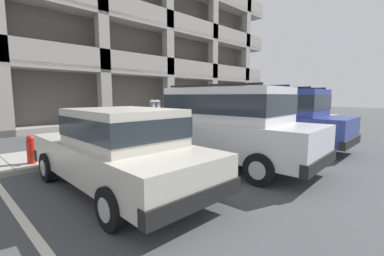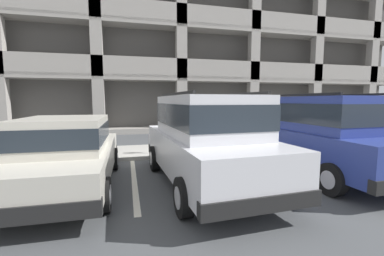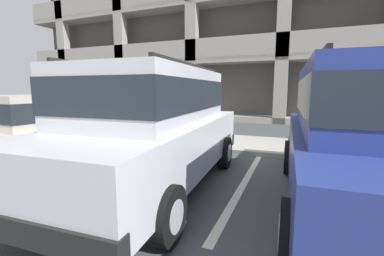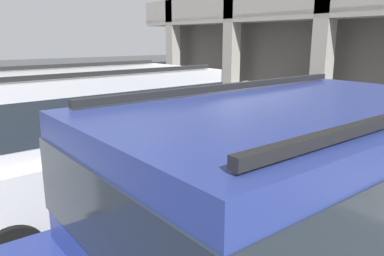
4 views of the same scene
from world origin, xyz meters
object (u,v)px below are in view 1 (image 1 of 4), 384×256
red_sedan (119,147)px  parking_meter_near (155,112)px  fire_hydrant (31,149)px  parking_garage (66,32)px  silver_suv (225,123)px  dark_hatchback (276,116)px

red_sedan → parking_meter_near: bearing=43.1°
fire_hydrant → parking_garage: bearing=66.0°
silver_suv → red_sedan: bearing=171.4°
parking_meter_near → parking_garage: parking_garage is taller
parking_garage → fire_hydrant: bearing=-114.0°
parking_garage → fire_hydrant: 13.72m
dark_hatchback → fire_hydrant: (-6.71, 2.97, -0.62)m
parking_meter_near → fire_hydrant: bearing=175.2°
silver_suv → parking_meter_near: bearing=88.7°
parking_garage → silver_suv: bearing=-95.6°
dark_hatchback → parking_meter_near: (-3.14, 2.67, 0.16)m
red_sedan → parking_meter_near: parking_meter_near is taller
red_sedan → parking_garage: size_ratio=0.14×
dark_hatchback → parking_garage: parking_garage is taller
silver_suv → dark_hatchback: size_ratio=1.01×
red_sedan → fire_hydrant: size_ratio=6.43×
dark_hatchback → parking_meter_near: 4.13m
parking_meter_near → fire_hydrant: (-3.56, 0.30, -0.78)m
parking_meter_near → silver_suv: bearing=-88.3°
parking_garage → fire_hydrant: parking_garage is taller
dark_hatchback → parking_meter_near: size_ratio=3.19×
red_sedan → parking_meter_near: 3.81m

